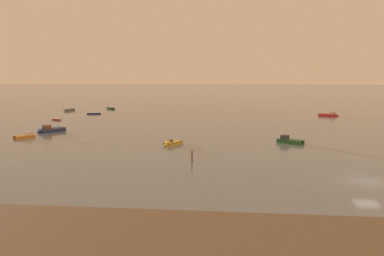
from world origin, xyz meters
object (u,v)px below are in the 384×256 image
(motorboat_moored_0, at_px, (48,131))
(motorboat_moored_4, at_px, (330,115))
(rowboat_moored_3, at_px, (111,109))
(motorboat_moored_2, at_px, (27,136))
(motorboat_moored_5, at_px, (171,144))
(rowboat_moored_4, at_px, (70,110))
(rowboat_moored_0, at_px, (56,119))
(mooring_post_near, at_px, (192,156))
(rowboat_moored_5, at_px, (94,113))
(motorboat_moored_3, at_px, (286,141))

(motorboat_moored_0, bearing_deg, motorboat_moored_4, 156.22)
(rowboat_moored_3, bearing_deg, motorboat_moored_0, -49.86)
(motorboat_moored_2, xyz_separation_m, rowboat_moored_3, (-2.68, 58.64, -0.05))
(motorboat_moored_4, height_order, motorboat_moored_5, motorboat_moored_4)
(rowboat_moored_3, xyz_separation_m, rowboat_moored_4, (-11.14, -7.06, 0.02))
(rowboat_moored_0, height_order, motorboat_moored_4, motorboat_moored_4)
(motorboat_moored_5, bearing_deg, rowboat_moored_0, -105.48)
(rowboat_moored_3, bearing_deg, motorboat_moored_4, 23.63)
(motorboat_moored_4, bearing_deg, motorboat_moored_5, -114.16)
(rowboat_moored_4, distance_m, mooring_post_near, 82.60)
(rowboat_moored_0, relative_size, rowboat_moored_5, 0.83)
(rowboat_moored_3, bearing_deg, rowboat_moored_0, -61.29)
(rowboat_moored_0, relative_size, motorboat_moored_0, 0.63)
(motorboat_moored_2, distance_m, mooring_post_near, 36.42)
(rowboat_moored_3, distance_m, motorboat_moored_4, 68.92)
(motorboat_moored_3, relative_size, rowboat_moored_5, 1.16)
(rowboat_moored_5, bearing_deg, rowboat_moored_3, -103.23)
(rowboat_moored_3, height_order, rowboat_moored_5, rowboat_moored_3)
(motorboat_moored_2, xyz_separation_m, motorboat_moored_5, (27.53, -5.13, -0.04))
(rowboat_moored_3, height_order, mooring_post_near, mooring_post_near)
(motorboat_moored_2, xyz_separation_m, rowboat_moored_4, (-13.83, 51.58, -0.03))
(motorboat_moored_3, relative_size, mooring_post_near, 2.89)
(motorboat_moored_3, relative_size, rowboat_moored_4, 1.03)
(rowboat_moored_0, distance_m, rowboat_moored_5, 16.02)
(motorboat_moored_2, bearing_deg, rowboat_moored_5, 37.13)
(rowboat_moored_5, xyz_separation_m, motorboat_moored_5, (30.13, -47.59, 0.02))
(rowboat_moored_0, xyz_separation_m, motorboat_moored_3, (53.54, -27.83, 0.14))
(motorboat_moored_2, xyz_separation_m, mooring_post_near, (32.19, -17.01, 0.53))
(motorboat_moored_2, relative_size, mooring_post_near, 2.34)
(motorboat_moored_5, bearing_deg, rowboat_moored_5, -120.10)
(motorboat_moored_3, height_order, motorboat_moored_4, motorboat_moored_4)
(rowboat_moored_0, bearing_deg, motorboat_moored_3, 2.41)
(motorboat_moored_4, relative_size, motorboat_moored_5, 1.29)
(motorboat_moored_0, bearing_deg, motorboat_moored_3, 116.95)
(motorboat_moored_0, distance_m, motorboat_moored_4, 73.62)
(rowboat_moored_4, bearing_deg, motorboat_moored_4, -79.46)
(rowboat_moored_0, bearing_deg, motorboat_moored_0, -39.41)
(motorboat_moored_3, xyz_separation_m, rowboat_moored_3, (-49.31, 59.44, -0.10))
(motorboat_moored_2, height_order, rowboat_moored_3, motorboat_moored_2)
(rowboat_moored_0, distance_m, mooring_post_near, 58.90)
(mooring_post_near, bearing_deg, rowboat_moored_0, 131.61)
(motorboat_moored_4, xyz_separation_m, motorboat_moored_5, (-37.02, -48.62, -0.11))
(motorboat_moored_2, height_order, motorboat_moored_5, motorboat_moored_2)
(rowboat_moored_3, distance_m, motorboat_moored_5, 70.57)
(rowboat_moored_5, xyz_separation_m, mooring_post_near, (34.80, -59.47, 0.58))
(motorboat_moored_2, relative_size, motorboat_moored_4, 0.74)
(motorboat_moored_4, relative_size, rowboat_moored_5, 1.27)
(motorboat_moored_3, bearing_deg, rowboat_moored_3, -16.35)
(motorboat_moored_5, distance_m, mooring_post_near, 12.78)
(motorboat_moored_3, relative_size, motorboat_moored_5, 1.18)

